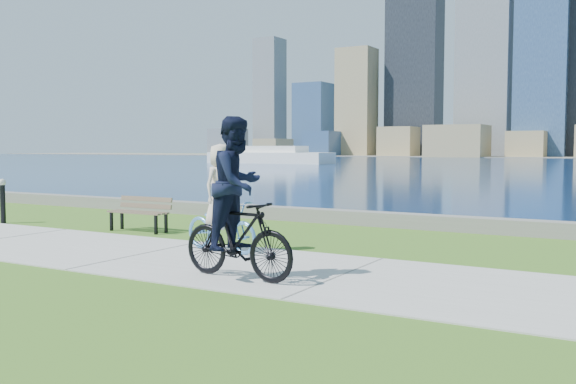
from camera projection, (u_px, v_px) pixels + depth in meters
name	position (u px, v px, depth m)	size (l,w,h in m)	color
ground	(142.00, 255.00, 11.73)	(320.00, 320.00, 0.00)	#366119
concrete_path	(142.00, 254.00, 11.73)	(80.00, 3.50, 0.02)	#A6A5A0
seawall	(304.00, 215.00, 17.07)	(90.00, 0.50, 0.35)	slate
bay_water	(576.00, 164.00, 73.95)	(320.00, 131.00, 0.01)	navy
ferry_near	(270.00, 156.00, 78.07)	(15.68, 4.48, 2.13)	white
park_bench	(141.00, 210.00, 15.00)	(1.56, 0.56, 0.80)	black
bollard_lamp	(3.00, 198.00, 16.53)	(0.19, 0.19, 1.16)	black
cyclist_woman	(221.00, 212.00, 11.99)	(0.96, 1.90, 2.01)	#599BD9
cyclist_man	(237.00, 211.00, 9.44)	(0.81, 2.04, 2.40)	black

